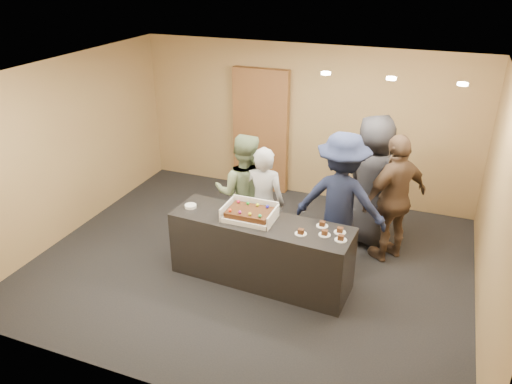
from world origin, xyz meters
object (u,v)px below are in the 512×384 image
person_dark_suit (372,181)px  cake_box (250,215)px  serving_counter (261,251)px  person_brown_extra (395,199)px  plate_stack (191,206)px  person_navy_man (341,201)px  person_server_grey (263,203)px  sheet_cake (250,212)px  storage_cabinet (261,131)px  person_sage_man (244,192)px

person_dark_suit → cake_box: bearing=87.0°
serving_counter → person_brown_extra: size_ratio=1.28×
plate_stack → person_navy_man: 2.05m
plate_stack → cake_box: bearing=0.6°
serving_counter → cake_box: cake_box is taller
cake_box → person_server_grey: bearing=93.6°
sheet_cake → plate_stack: bearing=179.0°
person_dark_suit → storage_cabinet: bearing=8.9°
serving_counter → storage_cabinet: 3.04m
sheet_cake → plate_stack: sheet_cake is taller
person_navy_man → person_sage_man: bearing=3.0°
person_dark_suit → plate_stack: bearing=72.8°
person_navy_man → person_dark_suit: bearing=-109.8°
storage_cabinet → person_brown_extra: (2.59, -1.56, -0.19)m
sheet_cake → person_brown_extra: size_ratio=0.30×
sheet_cake → person_brown_extra: 2.08m
person_sage_man → person_brown_extra: size_ratio=0.95×
cake_box → storage_cabinet: bearing=108.0°
person_brown_extra → person_sage_man: bearing=-37.1°
person_navy_man → cake_box: bearing=37.6°
serving_counter → sheet_cake: size_ratio=4.25×
cake_box → person_navy_man: 1.28m
person_sage_man → serving_counter: bearing=112.2°
serving_counter → sheet_cake: 0.57m
storage_cabinet → person_navy_man: (1.92, -1.98, -0.15)m
cake_box → person_navy_man: (1.02, 0.77, 0.03)m
storage_cabinet → person_server_grey: size_ratio=1.34×
serving_counter → storage_cabinet: (-1.05, 2.77, 0.68)m
serving_counter → person_server_grey: size_ratio=1.43×
serving_counter → person_brown_extra: bearing=41.7°
storage_cabinet → plate_stack: (0.02, -2.76, -0.21)m
sheet_cake → cake_box: bearing=89.1°
person_sage_man → person_navy_man: size_ratio=0.91×
serving_counter → person_server_grey: person_server_grey is taller
cake_box → person_brown_extra: 2.07m
storage_cabinet → sheet_cake: 2.91m
serving_counter → person_sage_man: (-0.54, 0.74, 0.44)m
cake_box → plate_stack: (-0.87, -0.01, -0.03)m
plate_stack → person_sage_man: 0.87m
serving_counter → person_navy_man: 1.29m
person_server_grey → person_dark_suit: bearing=-151.5°
plate_stack → person_navy_man: (1.89, 0.77, 0.06)m
sheet_cake → person_brown_extra: bearing=35.6°
sheet_cake → person_server_grey: (-0.04, 0.61, -0.16)m
person_navy_man → person_brown_extra: person_navy_man is taller
person_brown_extra → plate_stack: bearing=-25.0°
storage_cabinet → cake_box: 2.89m
storage_cabinet → person_navy_man: 2.76m
plate_stack → person_brown_extra: person_brown_extra is taller
plate_stack → person_sage_man: person_sage_man is taller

